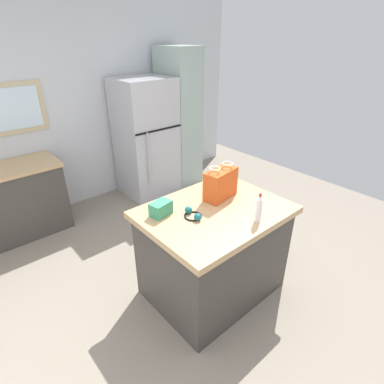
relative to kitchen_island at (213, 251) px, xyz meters
The scene contains 9 objects.
ground 0.50m from the kitchen_island, behind, with size 6.78×6.78×0.00m, color gray.
back_wall 2.79m from the kitchen_island, 94.45° to the left, with size 5.65×0.13×2.79m.
kitchen_island is the anchor object (origin of this frame).
refrigerator 2.35m from the kitchen_island, 71.44° to the left, with size 0.78×0.74×1.72m.
tall_cabinet 2.65m from the kitchen_island, 58.03° to the left, with size 0.45×0.66×2.10m.
shopping_bag 0.63m from the kitchen_island, 33.13° to the left, with size 0.35×0.20×0.32m.
small_box 0.69m from the kitchen_island, 149.59° to the left, with size 0.18×0.12×0.12m, color #388E66.
bottle 0.68m from the kitchen_island, 69.68° to the right, with size 0.05×0.05×0.25m.
ear_defenders 0.52m from the kitchen_island, behind, with size 0.17×0.20×0.06m.
Camera 1 is at (-1.44, -1.55, 2.27)m, focal length 28.67 mm.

